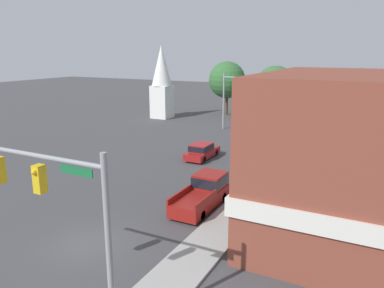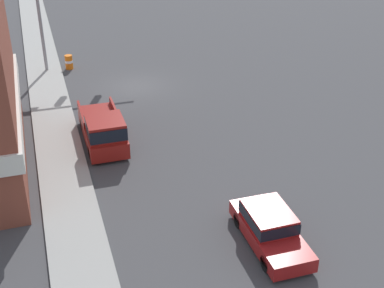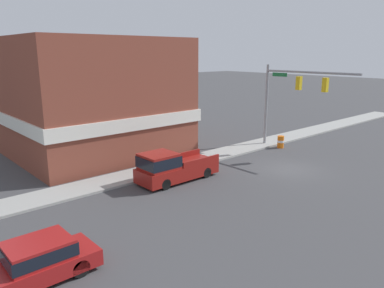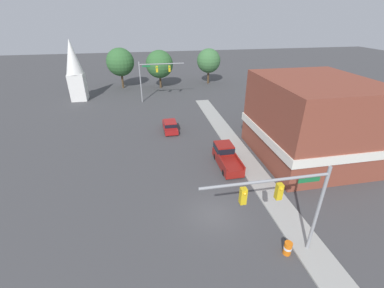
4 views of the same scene
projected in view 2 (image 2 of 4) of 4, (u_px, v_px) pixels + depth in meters
name	position (u px, v px, depth m)	size (l,w,h in m)	color
ground_plane	(136.00, 86.00, 35.79)	(200.00, 200.00, 0.00)	#424244
sidewalk_curb	(49.00, 95.00, 34.27)	(2.40, 60.00, 0.14)	#9E9E99
car_lead	(270.00, 227.00, 21.21)	(1.80, 4.49, 1.46)	black
pickup_truck_parked	(103.00, 130.00, 28.16)	(1.96, 5.33, 1.97)	black
construction_barrel	(69.00, 62.00, 38.42)	(0.56, 0.56, 1.01)	orange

